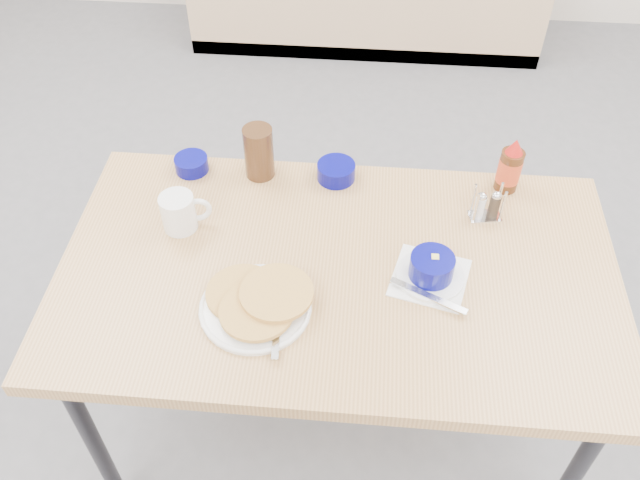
# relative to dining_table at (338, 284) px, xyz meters

# --- Properties ---
(dining_table) EXTENTS (1.40, 0.80, 0.76)m
(dining_table) POSITION_rel_dining_table_xyz_m (0.00, 0.00, 0.00)
(dining_table) COLOR tan
(dining_table) RESTS_ON ground
(pancake_plate) EXTENTS (0.27, 0.28, 0.05)m
(pancake_plate) POSITION_rel_dining_table_xyz_m (-0.18, -0.14, 0.08)
(pancake_plate) COLOR white
(pancake_plate) RESTS_ON dining_table
(coffee_mug) EXTENTS (0.13, 0.09, 0.10)m
(coffee_mug) POSITION_rel_dining_table_xyz_m (-0.42, 0.11, 0.11)
(coffee_mug) COLOR white
(coffee_mug) RESTS_ON dining_table
(grits_setting) EXTENTS (0.22, 0.23, 0.08)m
(grits_setting) POSITION_rel_dining_table_xyz_m (0.23, -0.01, 0.09)
(grits_setting) COLOR white
(grits_setting) RESTS_ON dining_table
(creamer_bowl) EXTENTS (0.10, 0.10, 0.04)m
(creamer_bowl) POSITION_rel_dining_table_xyz_m (-0.44, 0.34, 0.08)
(creamer_bowl) COLOR #04056B
(creamer_bowl) RESTS_ON dining_table
(butter_bowl) EXTENTS (0.11, 0.11, 0.05)m
(butter_bowl) POSITION_rel_dining_table_xyz_m (-0.03, 0.34, 0.09)
(butter_bowl) COLOR #04056B
(butter_bowl) RESTS_ON dining_table
(amber_tumbler) EXTENTS (0.10, 0.10, 0.16)m
(amber_tumbler) POSITION_rel_dining_table_xyz_m (-0.25, 0.34, 0.14)
(amber_tumbler) COLOR #3F2614
(amber_tumbler) RESTS_ON dining_table
(condiment_caddy) EXTENTS (0.09, 0.06, 0.10)m
(condiment_caddy) POSITION_rel_dining_table_xyz_m (0.38, 0.22, 0.10)
(condiment_caddy) COLOR silver
(condiment_caddy) RESTS_ON dining_table
(syrup_bottle) EXTENTS (0.06, 0.06, 0.17)m
(syrup_bottle) POSITION_rel_dining_table_xyz_m (0.44, 0.34, 0.13)
(syrup_bottle) COLOR #47230F
(syrup_bottle) RESTS_ON dining_table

